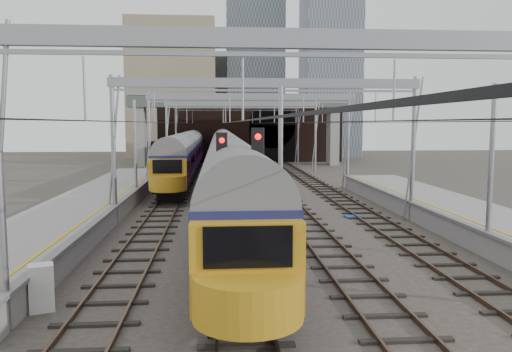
{
  "coord_description": "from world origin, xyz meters",
  "views": [
    {
      "loc": [
        -2.65,
        -19.01,
        5.43
      ],
      "look_at": [
        -0.46,
        9.7,
        2.4
      ],
      "focal_mm": 35.0,
      "sensor_mm": 36.0,
      "label": 1
    }
  ],
  "objects": [
    {
      "name": "equip_cover_c",
      "position": [
        5.11,
        9.04,
        0.05
      ],
      "size": [
        0.92,
        0.72,
        0.1
      ],
      "primitive_type": "cube",
      "rotation": [
        0.0,
        0.0,
        0.16
      ],
      "color": "#183BBB",
      "rests_on": "ground"
    },
    {
      "name": "overhead_line",
      "position": [
        0.0,
        21.49,
        6.57
      ],
      "size": [
        16.8,
        80.0,
        8.0
      ],
      "color": "gray",
      "rests_on": "ground"
    },
    {
      "name": "signal_near_centre",
      "position": [
        -1.47,
        -4.03,
        3.31
      ],
      "size": [
        0.4,
        0.48,
        5.31
      ],
      "rotation": [
        0.0,
        0.0,
        -0.19
      ],
      "color": "black",
      "rests_on": "ground"
    },
    {
      "name": "overbridge",
      "position": [
        0.0,
        46.0,
        7.27
      ],
      "size": [
        28.0,
        3.0,
        9.25
      ],
      "color": "gray",
      "rests_on": "ground"
    },
    {
      "name": "train_second",
      "position": [
        -6.0,
        36.8,
        2.37
      ],
      "size": [
        2.61,
        45.3,
        4.55
      ],
      "color": "black",
      "rests_on": "ground"
    },
    {
      "name": "train_main",
      "position": [
        -2.0,
        23.44,
        2.44
      ],
      "size": [
        2.73,
        63.05,
        4.71
      ],
      "color": "black",
      "rests_on": "ground"
    },
    {
      "name": "relay_cabinet",
      "position": [
        -7.8,
        -4.52,
        0.69
      ],
      "size": [
        0.83,
        0.76,
        1.37
      ],
      "primitive_type": "cube",
      "rotation": [
        0.0,
        0.0,
        0.33
      ],
      "color": "silver",
      "rests_on": "ground"
    },
    {
      "name": "ground",
      "position": [
        0.0,
        0.0,
        0.0
      ],
      "size": [
        160.0,
        160.0,
        0.0
      ],
      "primitive_type": "plane",
      "color": "#38332D",
      "rests_on": "ground"
    },
    {
      "name": "equip_cover_a",
      "position": [
        -0.48,
        2.12,
        0.05
      ],
      "size": [
        0.96,
        0.78,
        0.1
      ],
      "primitive_type": "cube",
      "rotation": [
        0.0,
        0.0,
        -0.23
      ],
      "color": "#183BBB",
      "rests_on": "ground"
    },
    {
      "name": "tracks",
      "position": [
        0.0,
        15.0,
        0.02
      ],
      "size": [
        14.4,
        80.0,
        0.22
      ],
      "color": "#4C3828",
      "rests_on": "ground"
    },
    {
      "name": "city_skyline",
      "position": [
        2.73,
        70.48,
        17.09
      ],
      "size": [
        37.5,
        27.5,
        60.0
      ],
      "color": "tan",
      "rests_on": "ground"
    },
    {
      "name": "signal_near_left",
      "position": [
        -2.52,
        -2.26,
        3.22
      ],
      "size": [
        0.38,
        0.48,
        5.14
      ],
      "rotation": [
        0.0,
        0.0,
        -0.12
      ],
      "color": "black",
      "rests_on": "ground"
    },
    {
      "name": "retaining_wall",
      "position": [
        1.4,
        51.93,
        4.33
      ],
      "size": [
        28.0,
        2.75,
        9.0
      ],
      "color": "black",
      "rests_on": "ground"
    },
    {
      "name": "platform_left",
      "position": [
        -10.18,
        2.5,
        0.55
      ],
      "size": [
        4.32,
        55.0,
        1.12
      ],
      "color": "gray",
      "rests_on": "ground"
    },
    {
      "name": "equip_cover_b",
      "position": [
        0.57,
        1.77,
        0.05
      ],
      "size": [
        0.93,
        0.81,
        0.09
      ],
      "primitive_type": "cube",
      "rotation": [
        0.0,
        0.0,
        0.41
      ],
      "color": "#183BBB",
      "rests_on": "ground"
    }
  ]
}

